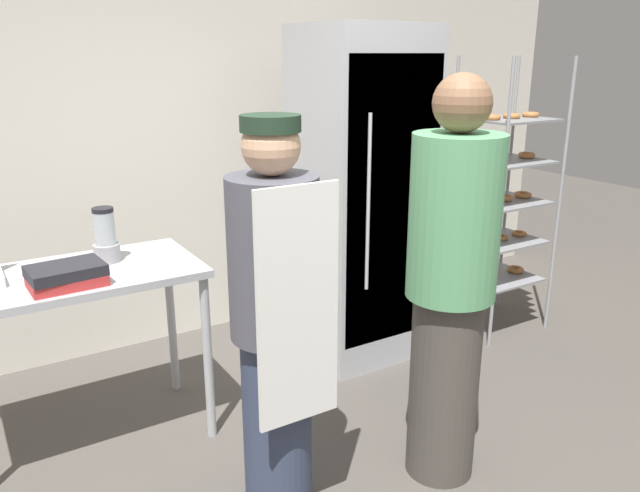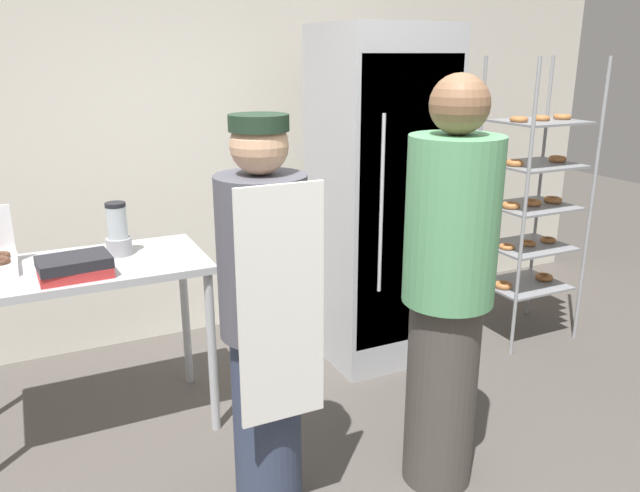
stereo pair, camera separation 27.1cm
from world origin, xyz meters
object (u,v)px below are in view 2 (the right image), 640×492
object	(u,v)px
binder_stack	(75,267)
person_customer	(448,290)
blender_pitcher	(118,232)
baking_rack	(532,205)
refrigerator	(379,199)
person_baker	(265,319)

from	to	relation	value
binder_stack	person_customer	size ratio (longest dim) A/B	0.18
blender_pitcher	binder_stack	size ratio (longest dim) A/B	0.82
baking_rack	blender_pitcher	size ratio (longest dim) A/B	6.91
refrigerator	baking_rack	size ratio (longest dim) A/B	1.10
person_customer	refrigerator	bearing A→B (deg)	71.91
blender_pitcher	binder_stack	bearing A→B (deg)	-133.07
blender_pitcher	binder_stack	world-z (taller)	blender_pitcher
baking_rack	person_baker	size ratio (longest dim) A/B	1.12
blender_pitcher	baking_rack	bearing A→B (deg)	-3.11
person_baker	person_customer	size ratio (longest dim) A/B	0.92
binder_stack	person_baker	bearing A→B (deg)	-49.61
refrigerator	person_baker	size ratio (longest dim) A/B	1.22
baking_rack	binder_stack	size ratio (longest dim) A/B	5.68
person_baker	refrigerator	bearing A→B (deg)	42.57
person_baker	person_customer	bearing A→B (deg)	-12.87
baking_rack	blender_pitcher	world-z (taller)	baking_rack
baking_rack	person_customer	bearing A→B (deg)	-144.74
person_customer	binder_stack	bearing A→B (deg)	146.57
refrigerator	person_baker	world-z (taller)	refrigerator
person_baker	person_customer	xyz separation A→B (m)	(0.73, -0.17, 0.05)
blender_pitcher	person_baker	size ratio (longest dim) A/B	0.16
refrigerator	person_customer	distance (m)	1.26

